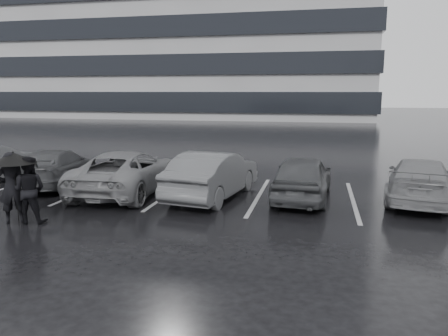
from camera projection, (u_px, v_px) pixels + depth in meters
name	position (u px, v px, depth m)	size (l,w,h in m)	color
ground	(222.00, 217.00, 11.20)	(160.00, 160.00, 0.00)	black
office_building	(141.00, 8.00, 59.49)	(61.00, 26.00, 29.00)	#959597
car_main	(302.00, 177.00, 12.94)	(1.57, 3.90, 1.33)	black
car_west_a	(213.00, 175.00, 13.15)	(1.49, 4.28, 1.41)	#313134
car_west_b	(126.00, 172.00, 13.76)	(2.23, 4.84, 1.34)	#515153
car_west_c	(56.00, 167.00, 14.90)	(1.74, 4.29, 1.24)	black
car_east	(420.00, 180.00, 12.68)	(1.77, 4.36, 1.27)	#515153
pedestrian_left	(12.00, 187.00, 10.60)	(0.64, 0.42, 1.76)	black
pedestrian_right	(29.00, 190.00, 10.60)	(0.80, 0.62, 1.65)	black
umbrella	(13.00, 158.00, 10.43)	(1.04, 1.04, 1.77)	black
stall_stripes	(215.00, 193.00, 13.77)	(19.72, 5.00, 0.00)	#98989A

